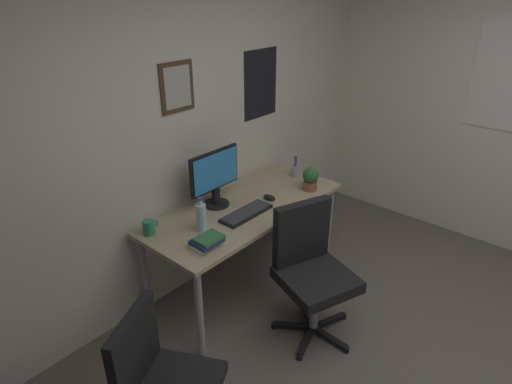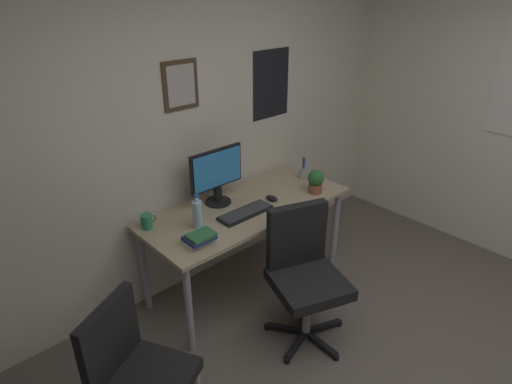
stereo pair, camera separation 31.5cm
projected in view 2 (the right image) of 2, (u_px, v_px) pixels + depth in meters
The scene contains 12 objects.
wall_back at pixel (195, 124), 3.24m from camera, with size 4.40×0.10×2.60m.
desk at pixel (247, 214), 3.32m from camera, with size 1.65×0.69×0.73m.
office_chair at pixel (304, 269), 2.90m from camera, with size 0.59×0.60×0.95m.
side_chair at pixel (135, 370), 2.18m from camera, with size 0.57×0.57×0.88m.
monitor at pixel (217, 174), 3.23m from camera, with size 0.46×0.20×0.43m.
keyboard at pixel (245, 213), 3.16m from camera, with size 0.43×0.15×0.03m.
computer_mouse at pixel (272, 198), 3.36m from camera, with size 0.06×0.11×0.04m.
water_bottle at pixel (198, 214), 2.95m from camera, with size 0.07×0.07×0.25m.
coffee_mug_near at pixel (147, 221), 2.97m from camera, with size 0.12×0.08×0.10m.
potted_plant at pixel (316, 181), 3.45m from camera, with size 0.13×0.13×0.19m.
pen_cup at pixel (303, 173), 3.72m from camera, with size 0.07×0.07×0.20m.
book_stack_left at pixel (200, 238), 2.80m from camera, with size 0.22×0.15×0.08m.
Camera 2 is at (-1.78, -0.46, 2.27)m, focal length 30.31 mm.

